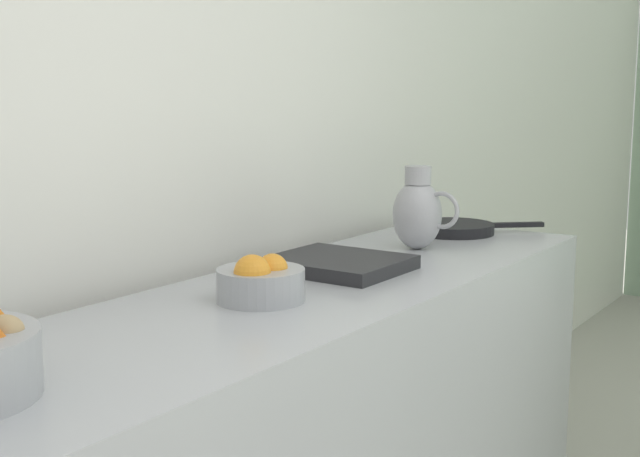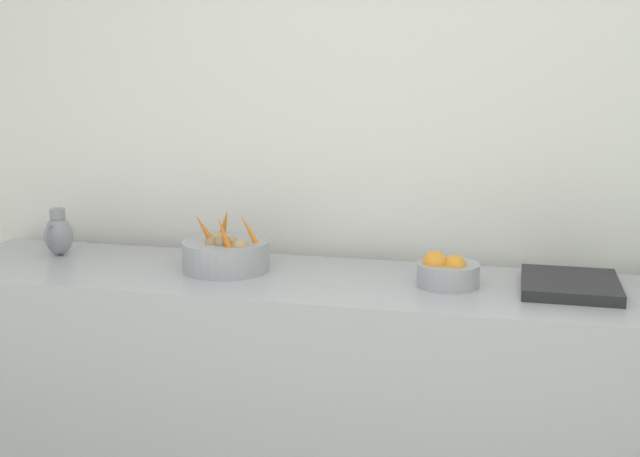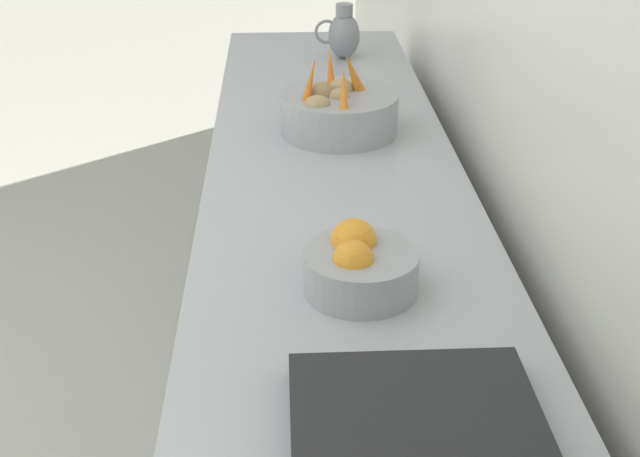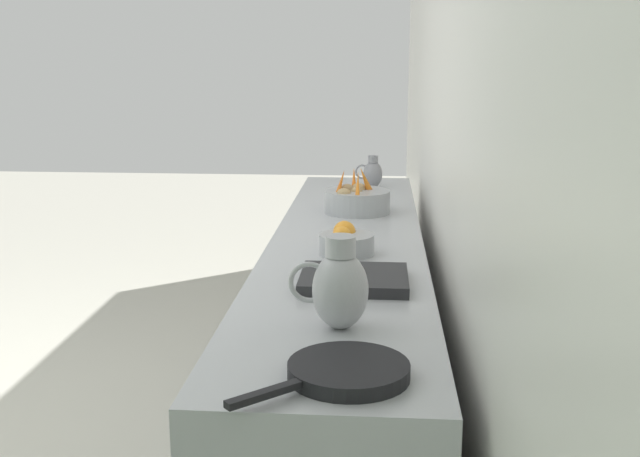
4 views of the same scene
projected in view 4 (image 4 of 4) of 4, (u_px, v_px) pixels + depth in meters
tile_wall_left at (471, 104)px, 2.43m from camera, size 0.10×8.52×3.00m
prep_counter at (346, 349)px, 3.18m from camera, size 0.60×3.10×0.94m
vegetable_colander at (357, 200)px, 3.56m from camera, size 0.30×0.30×0.22m
orange_bowl at (346, 242)px, 2.82m from camera, size 0.20×0.20×0.12m
metal_pitcher_tall at (339, 287)px, 2.04m from camera, size 0.21×0.15×0.25m
metal_pitcher_short at (372, 173)px, 4.22m from camera, size 0.15×0.10×0.18m
counter_sink_basin at (354, 279)px, 2.45m from camera, size 0.34×0.30×0.04m
skillet_on_counter at (347, 371)px, 1.74m from camera, size 0.38×0.36×0.03m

